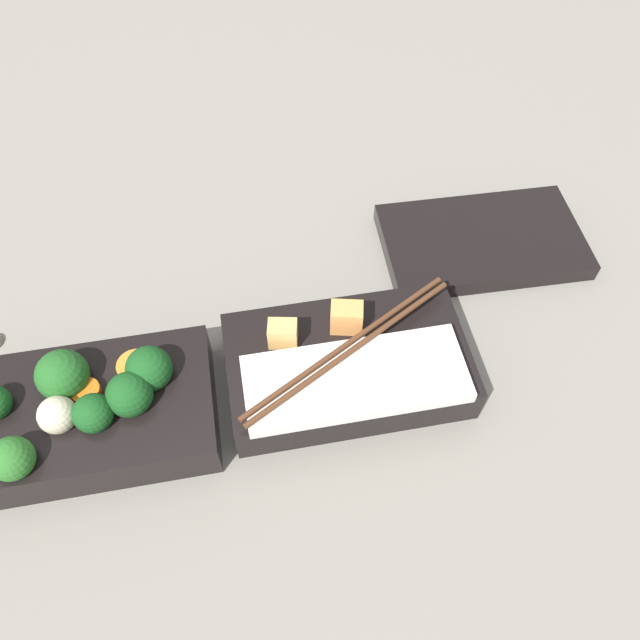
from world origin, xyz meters
name	(u,v)px	position (x,y,z in m)	size (l,w,h in m)	color
ground_plane	(210,399)	(0.00, 0.00, 0.00)	(3.00, 3.00, 0.00)	gray
bento_tray_vegetable	(88,411)	(-0.10, -0.01, 0.03)	(0.21, 0.12, 0.07)	black
bento_tray_rice	(348,369)	(0.12, -0.01, 0.02)	(0.21, 0.12, 0.07)	black
bento_lid	(482,241)	(0.30, 0.13, 0.01)	(0.21, 0.12, 0.02)	black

